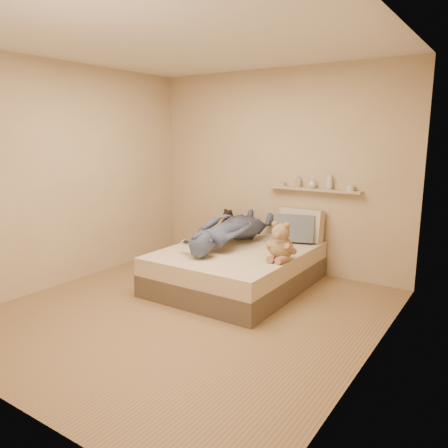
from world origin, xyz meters
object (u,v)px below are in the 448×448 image
Objects in this scene: person at (231,229)px; dark_plush at (228,222)px; pillow_grey at (294,229)px; wall_shelf at (314,189)px; bed at (237,268)px; teddy_bear at (281,244)px; pillow_cream at (301,225)px; game_console at (186,243)px.

dark_plush is at bearing -58.12° from person.
pillow_grey is 0.55m from wall_shelf.
teddy_bear is at bearing -12.14° from bed.
pillow_cream is 1.10× the size of pillow_grey.
pillow_grey is (1.00, -0.04, 0.03)m from dark_plush.
bed is at bearing -50.51° from dark_plush.
dark_plush is 1.01m from pillow_grey.
teddy_bear is 0.26× the size of person.
person is (0.16, 0.66, 0.06)m from game_console.
bed is at bearing -117.79° from pillow_cream.
person is at bearing -137.05° from pillow_grey.
person is 1.35× the size of wall_shelf.
wall_shelf is (0.55, 0.91, 0.88)m from bed.
teddy_bear is (0.63, -0.14, 0.40)m from bed.
pillow_cream is at bearing 5.50° from dark_plush.
game_console is 1.05m from teddy_bear.
pillow_grey is (0.40, 0.69, 0.40)m from bed.
teddy_bear is 1.50m from dark_plush.
game_console is 1.76m from wall_shelf.
teddy_bear is at bearing 157.72° from person.
pillow_cream is at bearing 101.17° from teddy_bear.
pillow_cream is at bearing -144.96° from wall_shelf.
pillow_grey is at bearing 105.30° from teddy_bear.
bed is 1.17× the size of person.
pillow_grey reaches higher than bed.
wall_shelf is at bearing 56.00° from pillow_grey.
wall_shelf reaches higher than game_console.
pillow_cream is at bearing 62.21° from bed.
pillow_cream is 0.34× the size of person.
wall_shelf is at bearing 8.84° from dark_plush.
game_console is 1.56m from pillow_cream.
dark_plush is 0.72m from person.
teddy_bear reaches higher than game_console.
bed is 1.58× the size of wall_shelf.
pillow_cream is (1.04, 0.10, 0.06)m from dark_plush.
teddy_bear is 1.35× the size of dark_plush.
pillow_grey is (0.75, 1.21, 0.03)m from game_console.
game_console is 0.33× the size of pillow_grey.
pillow_cream is (-0.19, 0.97, 0.02)m from teddy_bear.
wall_shelf is at bearing 94.27° from teddy_bear.
pillow_grey is at bearing -2.28° from dark_plush.
game_console is 0.10× the size of person.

